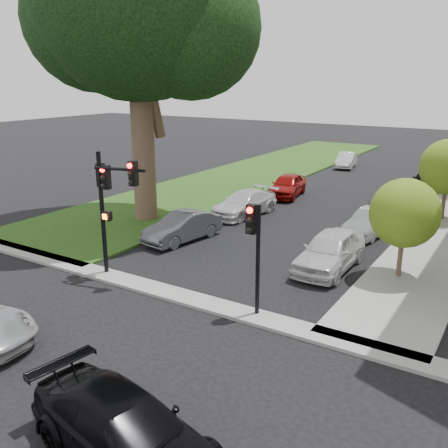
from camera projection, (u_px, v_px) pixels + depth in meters
The scene contains 16 objects.
ground at pixel (143, 319), 16.28m from camera, with size 140.00×140.00×0.00m, color black.
grass_strip at pixel (255, 174), 40.33m from camera, with size 8.00×44.00×0.12m, color #20410F.
sidewalk_cross at pixel (180, 296), 17.88m from camera, with size 60.00×1.00×0.12m, color gray.
small_tree_a at pixel (405, 213), 18.85m from camera, with size 2.66×2.66×3.98m.
small_tree_b at pixel (448, 167), 26.59m from camera, with size 2.98×2.98×4.47m.
traffic_signal_main at pixel (109, 193), 18.86m from camera, with size 2.41×0.69×4.93m.
traffic_signal_secondary at pixel (255, 239), 15.82m from camera, with size 0.48×0.39×3.81m.
car_cross_far at pixel (125, 431), 10.12m from camera, with size 2.01×4.94×1.43m, color black.
car_parked_0 at pixel (330, 251), 20.33m from camera, with size 1.87×4.66×1.59m, color silver.
car_parked_1 at pixel (371, 223), 24.74m from camera, with size 1.38×3.97×1.31m, color #999BA0.
car_parked_2 at pixel (403, 198), 29.26m from camera, with size 2.45×5.32×1.48m, color #3F4247.
car_parked_3 at pixel (427, 180), 34.51m from camera, with size 1.69×4.19×1.43m, color black.
car_parked_5 at pixel (183, 227), 23.89m from camera, with size 1.46×4.19×1.38m, color #3F4247.
car_parked_6 at pixel (244, 204), 28.30m from camera, with size 1.93×4.74×1.38m, color silver.
car_parked_7 at pixel (287, 185), 32.78m from camera, with size 1.76×4.36×1.49m, color maroon.
car_parked_9 at pixel (346, 160), 43.26m from camera, with size 1.37×3.91×1.29m, color silver.
Camera 1 is at (10.08, -11.05, 7.62)m, focal length 40.00 mm.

